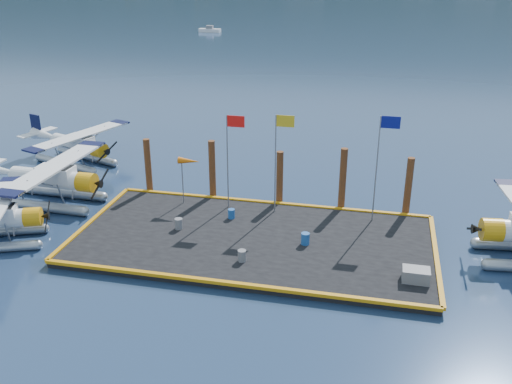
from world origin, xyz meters
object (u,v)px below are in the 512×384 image
drum_3 (242,256)px  piling_4 (408,189)px  piling_1 (212,171)px  flagpole_blue (381,153)px  windsock (189,162)px  crate (416,275)px  flagpole_red (231,147)px  drum_0 (179,224)px  drum_5 (231,214)px  piling_2 (280,180)px  piling_0 (148,168)px  flagpole_yellow (279,149)px  piling_3 (343,181)px  drum_2 (305,239)px  seaplane_b (51,181)px  seaplane_c (78,147)px

drum_3 → piling_4: bearing=43.7°
piling_1 → piling_4: 12.50m
flagpole_blue → windsock: flagpole_blue is taller
drum_3 → crate: crate is taller
flagpole_red → piling_1: (-1.71, 1.60, -2.30)m
windsock → drum_0: bearing=-82.0°
piling_1 → drum_5: bearing=-56.2°
drum_3 → piling_1: bearing=116.3°
crate → piling_2: piling_2 is taller
flagpole_blue → piling_0: (-15.20, 1.60, -2.69)m
flagpole_yellow → piling_3: 4.75m
drum_3 → piling_3: bearing=61.1°
drum_3 → piling_4: size_ratio=0.16×
drum_3 → flagpole_red: 7.84m
drum_2 → flagpole_red: flagpole_red is taller
piling_0 → piling_3: bearing=0.0°
piling_1 → piling_3: piling_3 is taller
seaplane_b → piling_1: 10.50m
piling_4 → windsock: bearing=-173.3°
drum_0 → crate: crate is taller
piling_1 → crate: bearing=-32.5°
crate → windsock: windsock is taller
flagpole_blue → piling_0: 15.51m
drum_0 → piling_2: 7.35m
flagpole_blue → piling_2: (-6.20, 1.60, -2.79)m
seaplane_b → windsock: bearing=99.5°
crate → flagpole_red: flagpole_red is taller
windsock → flagpole_yellow: bearing=0.0°
drum_5 → piling_2: piling_2 is taller
piling_0 → piling_2: piling_0 is taller
drum_3 → piling_0: size_ratio=0.16×
flagpole_blue → flagpole_red: bearing=180.0°
seaplane_c → piling_1: (12.25, -4.50, 0.64)m
drum_0 → drum_3: 5.36m
seaplane_b → flagpole_yellow: size_ratio=1.67×
flagpole_yellow → piling_2: 3.07m
flagpole_red → crate: bearing=-30.6°
drum_0 → drum_2: size_ratio=0.96×
drum_0 → drum_5: 3.36m
piling_0 → piling_4: size_ratio=1.00×
crate → drum_5: bearing=155.0°
drum_2 → drum_3: (-2.97, -2.60, -0.02)m
flagpole_yellow → windsock: (-5.73, 0.00, -1.28)m
drum_2 → piling_3: 5.90m
windsock → piling_3: (9.53, 1.60, -1.08)m
drum_3 → piling_3: size_ratio=0.15×
seaplane_b → piling_1: (10.11, 2.81, 0.49)m
crate → piling_1: (-12.83, 8.17, 1.37)m
flagpole_yellow → piling_0: (-9.20, 1.60, -2.51)m
piling_0 → drum_0: bearing=-52.8°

